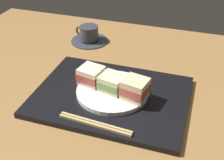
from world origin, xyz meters
The scene contains 8 objects.
ground_plane centered at (0.00, 0.00, -1.50)cm, with size 140.00×100.00×3.00cm, color olive.
serving_tray centered at (1.70, -5.85, 0.83)cm, with size 44.55×33.15×1.67cm, color black.
sandwich_plate centered at (1.94, -5.34, 2.34)cm, with size 21.17×21.17×1.34cm, color white.
sandwich_near centered at (-5.22, -3.75, 5.57)cm, with size 7.98×7.92×5.12cm.
sandwich_middle centered at (1.94, -5.34, 5.42)cm, with size 7.93×7.87×4.82cm.
sandwich_far centered at (9.10, -6.93, 5.93)cm, with size 8.05×7.89×5.85cm.
chopsticks_pair centered at (1.98, -19.79, 2.02)cm, with size 20.20×3.13×0.70cm.
coffee_cup centered at (-18.56, 27.59, 2.61)cm, with size 14.84×14.84×6.50cm.
Camera 1 is at (23.96, -73.08, 54.13)cm, focal length 47.97 mm.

